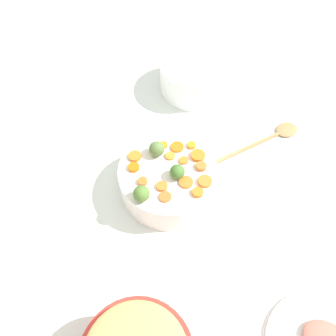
% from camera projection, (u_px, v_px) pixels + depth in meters
% --- Properties ---
extents(tabletop, '(2.40, 2.40, 0.02)m').
position_uv_depth(tabletop, '(165.00, 196.00, 1.05)').
color(tabletop, silver).
rests_on(tabletop, ground).
extents(serving_bowl_carrots, '(0.27, 0.27, 0.10)m').
position_uv_depth(serving_bowl_carrots, '(168.00, 180.00, 1.01)').
color(serving_bowl_carrots, white).
rests_on(serving_bowl_carrots, tabletop).
extents(carrot_slice_0, '(0.04, 0.04, 0.01)m').
position_uv_depth(carrot_slice_0, '(201.00, 166.00, 0.97)').
color(carrot_slice_0, orange).
rests_on(carrot_slice_0, serving_bowl_carrots).
extents(carrot_slice_1, '(0.03, 0.03, 0.01)m').
position_uv_depth(carrot_slice_1, '(164.00, 145.00, 1.01)').
color(carrot_slice_1, orange).
rests_on(carrot_slice_1, serving_bowl_carrots).
extents(carrot_slice_2, '(0.04, 0.04, 0.01)m').
position_uv_depth(carrot_slice_2, '(177.00, 147.00, 1.01)').
color(carrot_slice_2, orange).
rests_on(carrot_slice_2, serving_bowl_carrots).
extents(carrot_slice_3, '(0.04, 0.04, 0.01)m').
position_uv_depth(carrot_slice_3, '(165.00, 197.00, 0.92)').
color(carrot_slice_3, orange).
rests_on(carrot_slice_3, serving_bowl_carrots).
extents(carrot_slice_4, '(0.05, 0.05, 0.01)m').
position_uv_depth(carrot_slice_4, '(186.00, 182.00, 0.94)').
color(carrot_slice_4, orange).
rests_on(carrot_slice_4, serving_bowl_carrots).
extents(carrot_slice_5, '(0.04, 0.04, 0.01)m').
position_uv_depth(carrot_slice_5, '(205.00, 181.00, 0.94)').
color(carrot_slice_5, orange).
rests_on(carrot_slice_5, serving_bowl_carrots).
extents(carrot_slice_6, '(0.04, 0.04, 0.01)m').
position_uv_depth(carrot_slice_6, '(134.00, 167.00, 0.97)').
color(carrot_slice_6, orange).
rests_on(carrot_slice_6, serving_bowl_carrots).
extents(carrot_slice_7, '(0.03, 0.03, 0.01)m').
position_uv_depth(carrot_slice_7, '(191.00, 145.00, 1.01)').
color(carrot_slice_7, orange).
rests_on(carrot_slice_7, serving_bowl_carrots).
extents(carrot_slice_8, '(0.05, 0.05, 0.01)m').
position_uv_depth(carrot_slice_8, '(198.00, 155.00, 0.99)').
color(carrot_slice_8, orange).
rests_on(carrot_slice_8, serving_bowl_carrots).
extents(carrot_slice_9, '(0.04, 0.04, 0.01)m').
position_uv_depth(carrot_slice_9, '(135.00, 156.00, 0.99)').
color(carrot_slice_9, orange).
rests_on(carrot_slice_9, serving_bowl_carrots).
extents(carrot_slice_10, '(0.04, 0.04, 0.01)m').
position_uv_depth(carrot_slice_10, '(170.00, 156.00, 0.99)').
color(carrot_slice_10, orange).
rests_on(carrot_slice_10, serving_bowl_carrots).
extents(carrot_slice_11, '(0.04, 0.04, 0.01)m').
position_uv_depth(carrot_slice_11, '(162.00, 186.00, 0.94)').
color(carrot_slice_11, orange).
rests_on(carrot_slice_11, serving_bowl_carrots).
extents(carrot_slice_12, '(0.04, 0.04, 0.01)m').
position_uv_depth(carrot_slice_12, '(198.00, 192.00, 0.92)').
color(carrot_slice_12, orange).
rests_on(carrot_slice_12, serving_bowl_carrots).
extents(carrot_slice_13, '(0.03, 0.03, 0.01)m').
position_uv_depth(carrot_slice_13, '(184.00, 160.00, 0.98)').
color(carrot_slice_13, orange).
rests_on(carrot_slice_13, serving_bowl_carrots).
extents(carrot_slice_14, '(0.04, 0.04, 0.01)m').
position_uv_depth(carrot_slice_14, '(143.00, 181.00, 0.94)').
color(carrot_slice_14, orange).
rests_on(carrot_slice_14, serving_bowl_carrots).
extents(brussels_sprout_0, '(0.04, 0.04, 0.04)m').
position_uv_depth(brussels_sprout_0, '(157.00, 149.00, 0.98)').
color(brussels_sprout_0, '#5C773E').
rests_on(brussels_sprout_0, serving_bowl_carrots).
extents(brussels_sprout_1, '(0.04, 0.04, 0.04)m').
position_uv_depth(brussels_sprout_1, '(177.00, 171.00, 0.94)').
color(brussels_sprout_1, '#46702E').
rests_on(brussels_sprout_1, serving_bowl_carrots).
extents(brussels_sprout_2, '(0.04, 0.04, 0.04)m').
position_uv_depth(brussels_sprout_2, '(141.00, 194.00, 0.90)').
color(brussels_sprout_2, '#557A32').
rests_on(brussels_sprout_2, serving_bowl_carrots).
extents(wooden_spoon, '(0.17, 0.30, 0.01)m').
position_uv_depth(wooden_spoon, '(276.00, 135.00, 1.16)').
color(wooden_spoon, '#A88352').
rests_on(wooden_spoon, tabletop).
extents(casserole_dish, '(0.24, 0.24, 0.11)m').
position_uv_depth(casserole_dish, '(194.00, 76.00, 1.24)').
color(casserole_dish, white).
rests_on(casserole_dish, tabletop).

